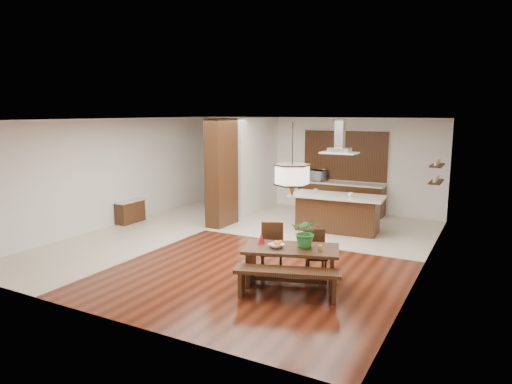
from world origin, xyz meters
The scene contains 25 objects.
room_shell centered at (0.00, 0.00, 2.06)m, with size 9.00×9.04×2.92m.
tile_hallway centered at (-2.75, 0.00, 0.01)m, with size 2.50×9.00×0.01m, color beige.
tile_kitchen centered at (1.25, 2.50, 0.01)m, with size 5.50×4.00×0.01m, color beige.
soffit_band centered at (0.00, 0.00, 2.88)m, with size 8.00×9.00×0.02m, color #3F230F.
partition_pier centered at (-1.40, 1.20, 1.45)m, with size 0.45×1.00×2.90m, color black.
partition_stub centered at (-1.40, 3.30, 1.45)m, with size 0.18×2.40×2.90m, color silver.
hallway_console centered at (-3.81, 0.20, 0.32)m, with size 0.37×0.88×0.63m, color black.
hallway_doorway centered at (-2.70, 4.40, 1.05)m, with size 1.10×0.20×2.10m, color black.
rear_counter centered at (1.00, 4.20, 0.48)m, with size 2.60×0.62×0.95m.
kitchen_window centered at (1.00, 4.46, 1.75)m, with size 2.60×0.08×1.50m, color olive.
shelf_lower centered at (3.87, 2.60, 1.40)m, with size 0.26×0.90×0.04m, color black.
shelf_upper centered at (3.87, 2.60, 1.80)m, with size 0.26×0.90×0.04m, color black.
dining_table centered at (2.05, -1.94, 0.51)m, with size 1.85×1.32×0.70m.
dining_bench centered at (2.24, -2.51, 0.25)m, with size 1.77×0.39×0.50m, color black, non-canonical shape.
dining_chair_left centered at (1.49, -1.58, 0.48)m, with size 0.43×0.43×0.97m, color black, non-canonical shape.
dining_chair_right centered at (2.29, -1.32, 0.44)m, with size 0.39×0.39×0.88m, color black, non-canonical shape.
pendant_lantern centered at (2.05, -1.94, 2.25)m, with size 0.64×0.64×1.31m, color beige, non-canonical shape.
foliage_plant centered at (2.27, -1.80, 0.98)m, with size 0.50×0.44×0.56m, color #27762D.
fruit_bowl centered at (1.82, -2.07, 0.73)m, with size 0.27×0.27×0.07m, color beige.
napkin_cone centered at (1.48, -1.98, 0.80)m, with size 0.13×0.13×0.20m, color #A80C25.
gold_ornament centered at (2.58, -1.89, 0.75)m, with size 0.07×0.07×0.10m, color gold.
kitchen_island centered at (1.60, 2.03, 0.50)m, with size 2.40×1.15×0.97m.
range_hood centered at (1.60, 2.03, 2.46)m, with size 0.90×0.55×0.87m, color silver, non-canonical shape.
island_cup centered at (1.98, 1.90, 1.02)m, with size 0.14×0.14×0.11m, color silver.
microwave centered at (0.19, 4.20, 1.12)m, with size 0.60×0.41×0.33m, color #B8BBBF.
Camera 1 is at (5.19, -9.10, 3.07)m, focal length 32.00 mm.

